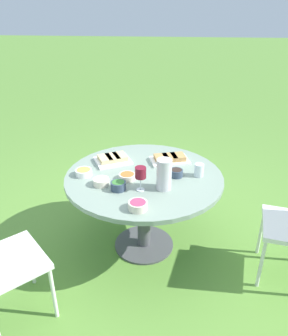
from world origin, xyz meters
name	(u,v)px	position (x,y,z in m)	size (l,w,h in m)	color
ground_plane	(144,245)	(0.00, 0.00, 0.00)	(40.00, 40.00, 0.00)	#5B8C38
dining_table	(144,186)	(0.00, 0.00, 0.60)	(1.24, 1.24, 0.70)	#4C4C51
water_pitcher	(164,174)	(-0.16, 0.20, 0.82)	(0.12, 0.11, 0.23)	silver
wine_glass	(140,173)	(0.00, 0.24, 0.84)	(0.08, 0.08, 0.18)	silver
platter_bread_main	(170,159)	(-0.19, -0.26, 0.73)	(0.36, 0.29, 0.06)	white
platter_charcuterie	(113,159)	(0.29, -0.21, 0.73)	(0.36, 0.34, 0.06)	white
bowl_fries	(84,172)	(0.47, 0.06, 0.73)	(0.13, 0.13, 0.05)	white
bowl_salad	(118,185)	(0.16, 0.25, 0.74)	(0.11, 0.11, 0.06)	#334256
bowl_olives	(176,173)	(-0.25, 0.00, 0.73)	(0.10, 0.10, 0.06)	#334256
bowl_dip_red	(138,205)	(-0.01, 0.48, 0.73)	(0.13, 0.13, 0.05)	beige
bowl_dip_cream	(101,181)	(0.30, 0.19, 0.73)	(0.12, 0.12, 0.05)	beige
bowl_roasted_veg	(127,176)	(0.12, 0.08, 0.73)	(0.13, 0.13, 0.04)	beige
cup_water_near	(199,170)	(-0.43, -0.03, 0.75)	(0.07, 0.07, 0.10)	silver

